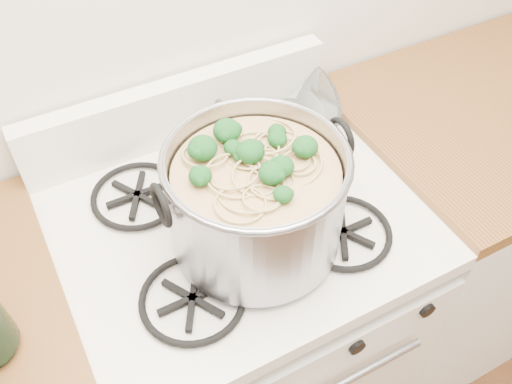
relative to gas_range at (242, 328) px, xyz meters
name	(u,v)px	position (x,y,z in m)	size (l,w,h in m)	color
gas_range	(242,328)	(0.00, 0.00, 0.00)	(0.76, 0.66, 0.92)	white
counter_right	(485,207)	(0.88, 0.00, 0.02)	(1.00, 0.65, 0.92)	silver
stock_pot	(256,201)	(0.00, -0.08, 0.60)	(0.37, 0.34, 0.23)	gray
spatula	(259,192)	(0.06, 0.02, 0.50)	(0.29, 0.31, 0.02)	black
glass_bowl	(276,115)	(0.22, 0.22, 0.50)	(0.12, 0.12, 0.03)	white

